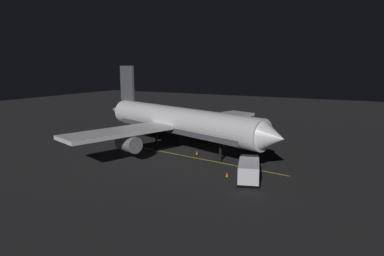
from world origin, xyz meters
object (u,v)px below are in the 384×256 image
Objects in this scene: airliner at (177,122)px; baggage_truck at (249,170)px; catering_truck at (206,132)px; ground_crew_worker at (262,146)px; traffic_cone_near_right at (227,175)px; traffic_cone_near_left at (197,153)px.

airliner reaches higher than baggage_truck.
airliner is 9.42m from catering_truck.
airliner is 12.57m from ground_crew_worker.
traffic_cone_near_right is at bearing -87.79° from baggage_truck.
catering_truck is (-8.91, 0.30, -3.03)m from airliner.
baggage_truck is 12.04m from traffic_cone_near_left.
ground_crew_worker is at bearing 68.07° from catering_truck.
ground_crew_worker reaches higher than traffic_cone_near_left.
traffic_cone_near_right is at bearing 32.62° from catering_truck.
baggage_truck reaches higher than traffic_cone_near_left.
traffic_cone_near_left is at bearing -53.30° from ground_crew_worker.
traffic_cone_near_left is at bearing 74.30° from airliner.
catering_truck is at bearing -160.67° from traffic_cone_near_left.
airliner reaches higher than ground_crew_worker.
airliner is 14.32m from traffic_cone_near_right.
baggage_truck is 12.69m from ground_crew_worker.
baggage_truck is at bearing 38.26° from catering_truck.
airliner reaches higher than catering_truck.
ground_crew_worker is 3.16× the size of traffic_cone_near_left.
traffic_cone_near_left is (5.57, -7.47, -0.64)m from ground_crew_worker.
baggage_truck is at bearing 59.64° from airliner.
traffic_cone_near_left is at bearing 19.33° from catering_truck.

